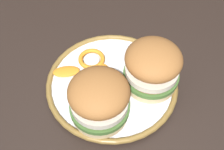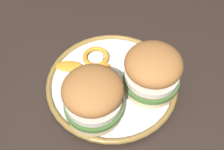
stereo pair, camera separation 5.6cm
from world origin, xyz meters
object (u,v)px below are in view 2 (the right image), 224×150
object	(u,v)px
sandwich_half_left	(152,71)
sandwich_half_right	(93,97)
dining_table	(121,102)
dinner_plate	(112,84)

from	to	relation	value
sandwich_half_left	sandwich_half_right	distance (m)	0.13
dining_table	sandwich_half_right	size ratio (longest dim) A/B	7.55
dinner_plate	sandwich_half_right	bearing A→B (deg)	81.12
dining_table	sandwich_half_left	xyz separation A→B (m)	(-0.07, 0.02, 0.18)
sandwich_half_right	dining_table	bearing A→B (deg)	-103.07
dining_table	dinner_plate	bearing A→B (deg)	67.62
dining_table	sandwich_half_right	xyz separation A→B (m)	(0.03, 0.11, 0.18)
dining_table	dinner_plate	world-z (taller)	dinner_plate
dining_table	dinner_plate	size ratio (longest dim) A/B	4.29
dinner_plate	sandwich_half_right	world-z (taller)	sandwich_half_right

